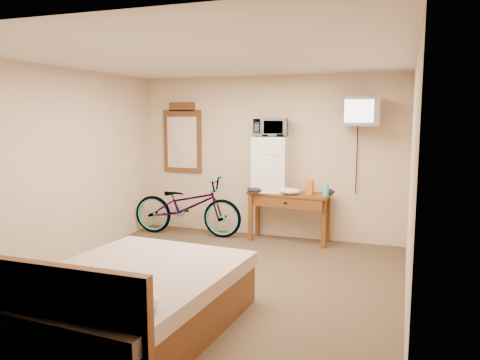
{
  "coord_description": "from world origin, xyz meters",
  "views": [
    {
      "loc": [
        2.05,
        -4.7,
        1.89
      ],
      "look_at": [
        0.08,
        0.8,
        1.09
      ],
      "focal_mm": 35.0,
      "sensor_mm": 36.0,
      "label": 1
    }
  ],
  "objects_px": {
    "microwave": "(271,127)",
    "bicycle": "(187,206)",
    "blue_cup": "(326,190)",
    "desk": "(289,202)",
    "bed": "(126,301)",
    "crt_television": "(360,111)",
    "wall_mirror": "(182,139)",
    "mini_fridge": "(270,164)"
  },
  "relations": [
    {
      "from": "crt_television",
      "to": "bed",
      "type": "bearing_deg",
      "value": -115.5
    },
    {
      "from": "desk",
      "to": "blue_cup",
      "type": "height_order",
      "value": "blue_cup"
    },
    {
      "from": "desk",
      "to": "wall_mirror",
      "type": "height_order",
      "value": "wall_mirror"
    },
    {
      "from": "mini_fridge",
      "to": "bicycle",
      "type": "xyz_separation_m",
      "value": [
        -1.31,
        -0.18,
        -0.7
      ]
    },
    {
      "from": "desk",
      "to": "blue_cup",
      "type": "bearing_deg",
      "value": -1.19
    },
    {
      "from": "bicycle",
      "to": "crt_television",
      "type": "bearing_deg",
      "value": -91.1
    },
    {
      "from": "blue_cup",
      "to": "bed",
      "type": "bearing_deg",
      "value": -109.19
    },
    {
      "from": "desk",
      "to": "bed",
      "type": "relative_size",
      "value": 0.56
    },
    {
      "from": "mini_fridge",
      "to": "bed",
      "type": "xyz_separation_m",
      "value": [
        -0.32,
        -3.44,
        -0.87
      ]
    },
    {
      "from": "desk",
      "to": "bed",
      "type": "bearing_deg",
      "value": -100.44
    },
    {
      "from": "blue_cup",
      "to": "bicycle",
      "type": "relative_size",
      "value": 0.09
    },
    {
      "from": "blue_cup",
      "to": "crt_television",
      "type": "xyz_separation_m",
      "value": [
        0.45,
        0.03,
        1.12
      ]
    },
    {
      "from": "microwave",
      "to": "wall_mirror",
      "type": "height_order",
      "value": "wall_mirror"
    },
    {
      "from": "desk",
      "to": "bed",
      "type": "height_order",
      "value": "bed"
    },
    {
      "from": "crt_television",
      "to": "wall_mirror",
      "type": "relative_size",
      "value": 0.54
    },
    {
      "from": "mini_fridge",
      "to": "crt_television",
      "type": "relative_size",
      "value": 1.35
    },
    {
      "from": "microwave",
      "to": "crt_television",
      "type": "distance_m",
      "value": 1.32
    },
    {
      "from": "desk",
      "to": "microwave",
      "type": "distance_m",
      "value": 1.14
    },
    {
      "from": "mini_fridge",
      "to": "bicycle",
      "type": "relative_size",
      "value": 0.46
    },
    {
      "from": "wall_mirror",
      "to": "bed",
      "type": "relative_size",
      "value": 0.52
    },
    {
      "from": "blue_cup",
      "to": "bicycle",
      "type": "bearing_deg",
      "value": -177.09
    },
    {
      "from": "wall_mirror",
      "to": "mini_fridge",
      "type": "bearing_deg",
      "value": -7.48
    },
    {
      "from": "crt_television",
      "to": "bed",
      "type": "height_order",
      "value": "crt_television"
    },
    {
      "from": "crt_television",
      "to": "blue_cup",
      "type": "bearing_deg",
      "value": -176.24
    },
    {
      "from": "mini_fridge",
      "to": "blue_cup",
      "type": "xyz_separation_m",
      "value": [
        0.85,
        -0.07,
        -0.34
      ]
    },
    {
      "from": "bicycle",
      "to": "mini_fridge",
      "type": "bearing_deg",
      "value": -86.18
    },
    {
      "from": "crt_television",
      "to": "wall_mirror",
      "type": "distance_m",
      "value": 2.92
    },
    {
      "from": "crt_television",
      "to": "mini_fridge",
      "type": "bearing_deg",
      "value": 178.05
    },
    {
      "from": "desk",
      "to": "bicycle",
      "type": "distance_m",
      "value": 1.63
    },
    {
      "from": "mini_fridge",
      "to": "blue_cup",
      "type": "height_order",
      "value": "mini_fridge"
    },
    {
      "from": "wall_mirror",
      "to": "bed",
      "type": "height_order",
      "value": "wall_mirror"
    },
    {
      "from": "blue_cup",
      "to": "wall_mirror",
      "type": "height_order",
      "value": "wall_mirror"
    },
    {
      "from": "mini_fridge",
      "to": "crt_television",
      "type": "xyz_separation_m",
      "value": [
        1.3,
        -0.04,
        0.79
      ]
    },
    {
      "from": "desk",
      "to": "microwave",
      "type": "relative_size",
      "value": 2.54
    },
    {
      "from": "crt_television",
      "to": "desk",
      "type": "bearing_deg",
      "value": -178.97
    },
    {
      "from": "desk",
      "to": "wall_mirror",
      "type": "bearing_deg",
      "value": 171.86
    },
    {
      "from": "desk",
      "to": "mini_fridge",
      "type": "xyz_separation_m",
      "value": [
        -0.31,
        0.06,
        0.55
      ]
    },
    {
      "from": "microwave",
      "to": "bicycle",
      "type": "relative_size",
      "value": 0.27
    },
    {
      "from": "wall_mirror",
      "to": "bicycle",
      "type": "height_order",
      "value": "wall_mirror"
    },
    {
      "from": "blue_cup",
      "to": "microwave",
      "type": "bearing_deg",
      "value": 175.06
    },
    {
      "from": "blue_cup",
      "to": "wall_mirror",
      "type": "xyz_separation_m",
      "value": [
        -2.43,
        0.28,
        0.69
      ]
    },
    {
      "from": "microwave",
      "to": "bicycle",
      "type": "distance_m",
      "value": 1.82
    }
  ]
}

